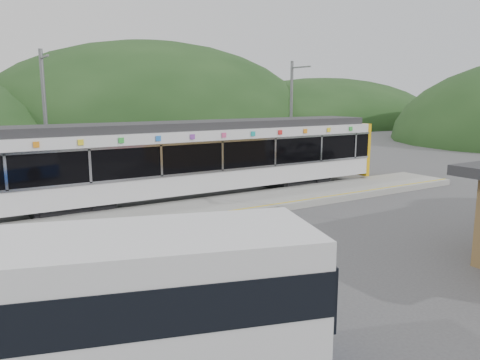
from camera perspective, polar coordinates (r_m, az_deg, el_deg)
ground at (r=18.38m, az=5.31°, el=-5.46°), size 120.00×120.00×0.00m
hills at (r=26.18m, az=9.15°, el=-0.82°), size 146.00×149.00×26.00m
platform at (r=20.98m, az=-0.13°, el=-3.02°), size 26.00×3.20×0.30m
yellow_line at (r=19.88m, az=1.84°, el=-3.31°), size 26.00×0.10×0.01m
train at (r=22.65m, az=-5.10°, el=2.85°), size 20.44×3.01×3.74m
catenary_mast_west at (r=22.98m, az=-22.57°, el=6.19°), size 0.18×1.80×7.00m
catenary_mast_east at (r=28.78m, az=6.29°, el=7.57°), size 0.18×1.80×7.00m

